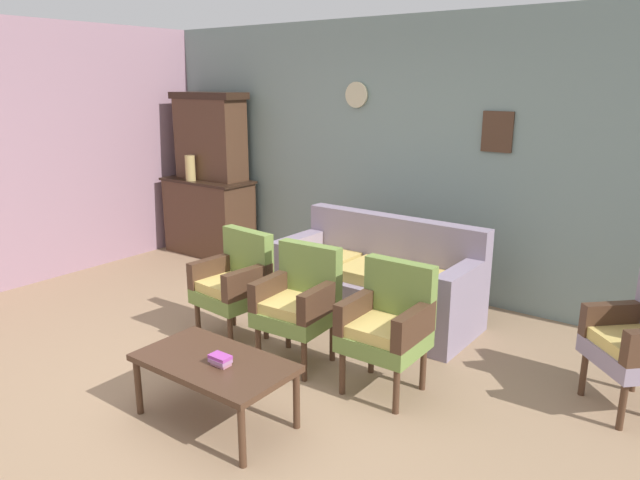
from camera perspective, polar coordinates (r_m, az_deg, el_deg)
ground_plane at (r=4.34m, az=-9.34°, el=-13.74°), size 7.68×7.68×0.00m
wall_back_with_decor at (r=5.97m, az=8.63°, el=7.97°), size 6.40×0.09×2.70m
side_cabinet at (r=7.38m, az=-10.73°, el=2.26°), size 1.16×0.55×0.93m
cabinet_upper_hutch at (r=7.28m, az=-10.65°, el=9.95°), size 0.99×0.38×1.03m
vase_on_cabinet at (r=7.21m, az=-12.51°, el=6.85°), size 0.12×0.12×0.30m
floral_couch at (r=5.30m, az=5.59°, el=-4.26°), size 1.82×0.81×0.90m
armchair_row_middle at (r=4.88m, az=-8.28°, el=-3.92°), size 0.56×0.54×0.90m
armchair_near_couch_end at (r=4.43m, az=-2.06°, el=-5.83°), size 0.55×0.52×0.90m
armchair_near_cabinet at (r=4.05m, az=6.63°, el=-7.97°), size 0.52×0.49×0.90m
coffee_table at (r=3.78m, az=-10.25°, el=-12.01°), size 1.00×0.56×0.42m
book_stack_on_table at (r=3.67m, az=-9.67°, el=-11.43°), size 0.13×0.09×0.07m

